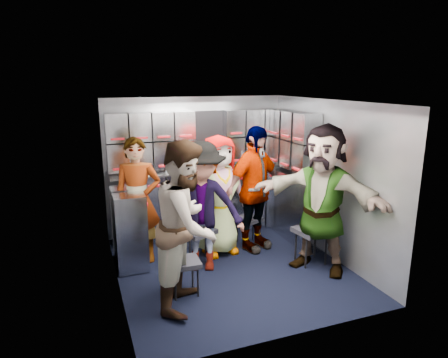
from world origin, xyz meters
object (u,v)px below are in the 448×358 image
object	(u,v)px
jump_seat_near_right	(312,232)
jump_seat_center	(215,218)
attendant_arc_d	(254,189)
attendant_arc_e	(322,199)
jump_seat_near_left	(184,264)
attendant_arc_c	(219,195)
jump_seat_mid_left	(198,233)
attendant_standing	(138,201)
jump_seat_mid_right	(248,220)
attendant_arc_b	(201,207)
attendant_arc_a	(187,225)

from	to	relation	value
jump_seat_near_right	jump_seat_center	bearing A→B (deg)	137.70
attendant_arc_d	attendant_arc_e	xyz separation A→B (m)	(0.51, -0.86, 0.05)
jump_seat_near_left	attendant_arc_c	size ratio (longest dim) A/B	0.25
jump_seat_mid_left	attendant_standing	size ratio (longest dim) A/B	0.31
attendant_standing	attendant_arc_e	world-z (taller)	attendant_arc_e
jump_seat_center	jump_seat_near_left	bearing A→B (deg)	-123.96
jump_seat_near_left	jump_seat_near_right	size ratio (longest dim) A/B	0.86
jump_seat_mid_right	jump_seat_center	bearing A→B (deg)	173.69
jump_seat_mid_left	attendant_arc_e	distance (m)	1.63
attendant_arc_e	jump_seat_near_right	bearing A→B (deg)	144.59
jump_seat_near_right	attendant_arc_b	xyz separation A→B (m)	(-1.38, 0.34, 0.40)
jump_seat_mid_right	attendant_standing	xyz separation A→B (m)	(-1.57, -0.01, 0.47)
jump_seat_mid_right	attendant_arc_e	bearing A→B (deg)	-63.82
jump_seat_mid_right	attendant_arc_a	size ratio (longest dim) A/B	0.24
jump_seat_near_left	attendant_arc_c	distance (m)	1.28
jump_seat_mid_right	attendant_arc_a	world-z (taller)	attendant_arc_a
attendant_standing	jump_seat_mid_right	bearing A→B (deg)	15.39
jump_seat_mid_right	attendant_arc_b	xyz separation A→B (m)	(-0.87, -0.52, 0.46)
attendant_arc_c	attendant_arc_d	size ratio (longest dim) A/B	0.94
attendant_standing	attendant_arc_a	distance (m)	1.27
jump_seat_mid_left	attendant_arc_c	world-z (taller)	attendant_arc_c
jump_seat_near_left	attendant_standing	distance (m)	1.19
attendant_arc_a	attendant_arc_b	xyz separation A→B (m)	(0.38, 0.72, -0.07)
attendant_arc_c	jump_seat_center	bearing A→B (deg)	84.25
attendant_arc_b	attendant_arc_a	bearing A→B (deg)	-96.56
attendant_arc_a	attendant_arc_c	world-z (taller)	attendant_arc_a
jump_seat_near_right	attendant_standing	xyz separation A→B (m)	(-2.08, 0.86, 0.40)
attendant_arc_e	attendant_arc_a	bearing A→B (deg)	-119.10
jump_seat_near_left	jump_seat_mid_right	xyz separation A→B (m)	(1.25, 1.06, -0.00)
jump_seat_mid_left	attendant_arc_a	distance (m)	1.08
attendant_arc_a	attendant_arc_e	distance (m)	1.77
jump_seat_mid_left	attendant_standing	xyz separation A→B (m)	(-0.70, 0.33, 0.41)
jump_seat_near_right	attendant_arc_b	world-z (taller)	attendant_arc_b
jump_seat_mid_left	attendant_arc_c	distance (m)	0.60
attendant_arc_b	attendant_arc_d	xyz separation A→B (m)	(0.87, 0.34, 0.06)
attendant_standing	attendant_arc_c	size ratio (longest dim) A/B	1.00
attendant_arc_b	jump_seat_mid_left	bearing A→B (deg)	111.23
jump_seat_mid_left	attendant_arc_d	size ratio (longest dim) A/B	0.29
jump_seat_mid_left	jump_seat_center	xyz separation A→B (m)	(0.37, 0.40, 0.03)
jump_seat_mid_left	attendant_arc_b	xyz separation A→B (m)	(-0.00, -0.18, 0.41)
attendant_arc_e	attendant_standing	bearing A→B (deg)	-151.85
jump_seat_mid_left	jump_seat_near_right	distance (m)	1.48
jump_seat_near_left	jump_seat_mid_left	size ratio (longest dim) A/B	0.81
jump_seat_near_left	attendant_arc_e	size ratio (longest dim) A/B	0.22
jump_seat_near_left	attendant_arc_d	world-z (taller)	attendant_arc_d
jump_seat_near_left	attendant_standing	size ratio (longest dim) A/B	0.25
jump_seat_mid_left	attendant_arc_c	xyz separation A→B (m)	(0.37, 0.22, 0.41)
attendant_arc_c	jump_seat_near_left	bearing A→B (deg)	-134.53
jump_seat_mid_right	attendant_arc_a	distance (m)	1.84
attendant_arc_e	attendant_arc_b	bearing A→B (deg)	-146.08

